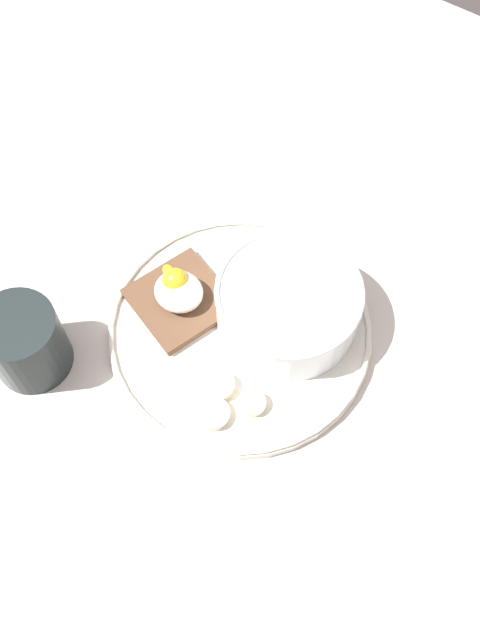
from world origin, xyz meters
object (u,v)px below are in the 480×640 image
Objects in this scene: poached_egg at (178,289)px; banana_slice_left at (219,386)px; coffee_mug at (25,342)px; banana_slice_back at (213,413)px; banana_slice_front at (253,403)px; toast_slice at (180,300)px; oatmeal_bowl at (288,304)px.

banana_slice_left is (-9.33, 5.90, -1.96)cm from poached_egg.
poached_egg is 16.33cm from coffee_mug.
banana_slice_back is (-1.20, 2.80, 0.04)cm from banana_slice_left.
coffee_mug is at bearing 20.58° from banana_slice_front.
toast_slice is 2.70× the size of banana_slice_left.
toast_slice is 2.59× the size of banana_slice_back.
banana_slice_left is at bearing 83.08° from oatmeal_bowl.
banana_slice_left is (3.88, 0.35, 0.06)cm from banana_slice_front.
toast_slice is 1.44× the size of coffee_mug.
oatmeal_bowl is 3.44× the size of banana_slice_left.
banana_slice_front is 4.13cm from banana_slice_back.
banana_slice_back is at bearing 140.43° from poached_egg.
coffee_mug is at bearing 14.79° from banana_slice_back.
oatmeal_bowl is 11.00cm from banana_slice_left.
oatmeal_bowl is 10.90cm from banana_slice_front.
banana_slice_left reaches higher than toast_slice.
banana_slice_left is 3.05cm from banana_slice_back.
banana_slice_front is at bearing -130.33° from banana_slice_back.
banana_slice_front reaches higher than toast_slice.
toast_slice is at bearing 146.56° from poached_egg.
banana_slice_left is 0.53× the size of coffee_mug.
banana_slice_back is at bearing -165.21° from coffee_mug.
banana_slice_back is (-10.53, 8.70, -1.92)cm from poached_egg.
toast_slice is 13.44cm from banana_slice_back.
banana_slice_back reaches higher than banana_slice_front.
banana_slice_front is (-13.21, 5.55, -2.02)cm from poached_egg.
banana_slice_front is 0.45× the size of coffee_mug.
poached_egg reaches higher than banana_slice_left.
toast_slice is at bearing -39.67° from banana_slice_back.
banana_slice_front is (-13.02, 5.43, -0.01)cm from toast_slice.
poached_egg reaches higher than toast_slice.
poached_egg is (10.63, 4.80, -0.25)cm from oatmeal_bowl.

